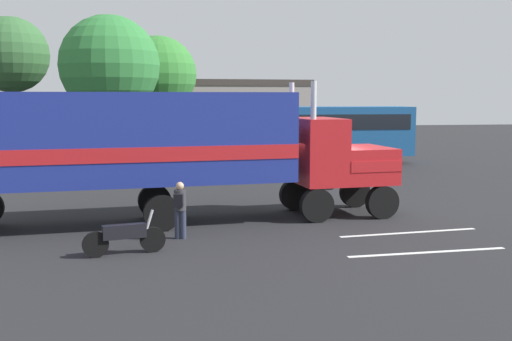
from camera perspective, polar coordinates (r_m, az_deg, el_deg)
name	(u,v)px	position (r m, az deg, el deg)	size (l,w,h in m)	color
ground_plane	(322,213)	(21.37, 6.17, -3.93)	(120.00, 120.00, 0.00)	#232326
lane_stripe_near	(409,233)	(18.70, 14.13, -5.67)	(4.40, 0.16, 0.01)	silver
lane_stripe_mid	(428,252)	(16.53, 15.80, -7.39)	(4.40, 0.16, 0.01)	silver
semi_truck	(160,144)	(19.36, -8.95, 2.43)	(14.35, 4.18, 4.50)	red
person_bystander	(180,208)	(17.36, -7.13, -3.49)	(0.36, 0.47, 1.63)	#2D3347
parked_bus	(320,129)	(36.50, 5.97, 3.86)	(11.02, 2.65, 3.40)	#1E5999
motorcycle	(125,236)	(15.95, -12.17, -6.04)	(2.08, 0.56, 1.12)	black
tree_left	(109,66)	(34.80, -13.56, 9.52)	(5.48, 5.48, 8.45)	brown
tree_center	(11,55)	(39.19, -21.97, 9.97)	(4.44, 4.44, 8.67)	brown
tree_right	(158,75)	(39.92, -9.13, 8.85)	(4.90, 4.90, 7.86)	brown
building_backdrop	(195,111)	(49.60, -5.69, 5.61)	(18.58, 7.86, 5.32)	#9E938C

